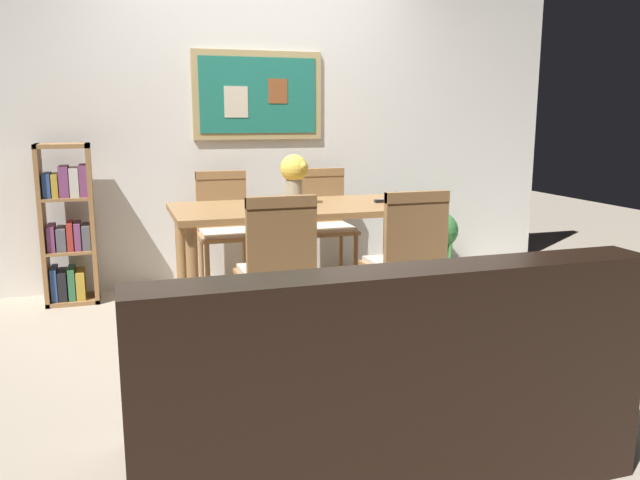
{
  "coord_description": "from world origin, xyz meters",
  "views": [
    {
      "loc": [
        -1.09,
        -3.61,
        1.32
      ],
      "look_at": [
        -0.03,
        -0.33,
        0.65
      ],
      "focal_mm": 35.84,
      "sensor_mm": 36.0,
      "label": 1
    }
  ],
  "objects": [
    {
      "name": "ground_plane",
      "position": [
        0.0,
        0.0,
        0.0
      ],
      "size": [
        12.0,
        12.0,
        0.0
      ],
      "primitive_type": "plane",
      "color": "tan"
    },
    {
      "name": "tv_remote",
      "position": [
        0.67,
        0.38,
        0.75
      ],
      "size": [
        0.16,
        0.05,
        0.02
      ],
      "color": "black",
      "rests_on": "dining_table"
    },
    {
      "name": "dining_chair_near_right",
      "position": [
        0.5,
        -0.33,
        0.54
      ],
      "size": [
        0.4,
        0.41,
        0.91
      ],
      "color": "#9E7042",
      "rests_on": "ground_plane"
    },
    {
      "name": "dining_chair_near_left",
      "position": [
        -0.27,
        -0.3,
        0.54
      ],
      "size": [
        0.4,
        0.41,
        0.91
      ],
      "color": "#9E7042",
      "rests_on": "ground_plane"
    },
    {
      "name": "flower_vase",
      "position": [
        0.05,
        0.46,
        0.95
      ],
      "size": [
        0.2,
        0.19,
        0.33
      ],
      "color": "tan",
      "rests_on": "dining_table"
    },
    {
      "name": "dining_chair_far_right",
      "position": [
        0.48,
        1.12,
        0.54
      ],
      "size": [
        0.4,
        0.41,
        0.91
      ],
      "color": "#9E7042",
      "rests_on": "ground_plane"
    },
    {
      "name": "wall_back_with_painting",
      "position": [
        0.0,
        1.46,
        1.3
      ],
      "size": [
        5.2,
        0.14,
        2.6
      ],
      "color": "silver",
      "rests_on": "ground_plane"
    },
    {
      "name": "dining_chair_far_left",
      "position": [
        -0.32,
        1.13,
        0.54
      ],
      "size": [
        0.4,
        0.41,
        0.91
      ],
      "color": "#9E7042",
      "rests_on": "ground_plane"
    },
    {
      "name": "bookshelf",
      "position": [
        -1.42,
        1.17,
        0.54
      ],
      "size": [
        0.36,
        0.28,
        1.13
      ],
      "color": "#9E7042",
      "rests_on": "ground_plane"
    },
    {
      "name": "leather_couch",
      "position": [
        -0.21,
        -1.55,
        0.31
      ],
      "size": [
        1.8,
        0.84,
        0.84
      ],
      "color": "black",
      "rests_on": "ground_plane"
    },
    {
      "name": "potted_ivy",
      "position": [
        1.55,
        1.21,
        0.29
      ],
      "size": [
        0.32,
        0.32,
        0.52
      ],
      "color": "#B2ADA3",
      "rests_on": "ground_plane"
    },
    {
      "name": "dining_table",
      "position": [
        0.08,
        0.41,
        0.65
      ],
      "size": [
        1.7,
        0.82,
        0.74
      ],
      "color": "#9E7042",
      "rests_on": "ground_plane"
    }
  ]
}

